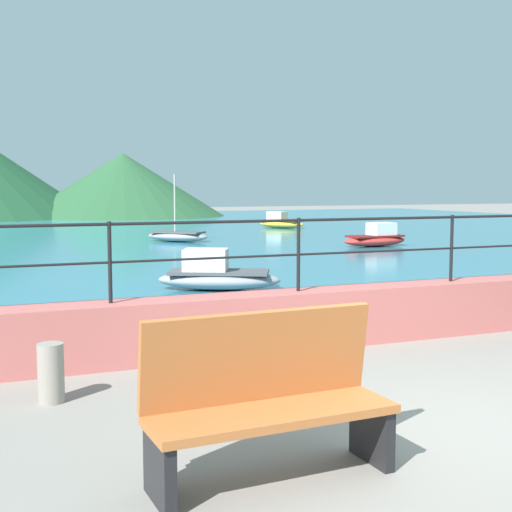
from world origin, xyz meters
TOP-DOWN VIEW (x-y plane):
  - ground_plane at (0.00, 0.00)m, footprint 120.00×120.00m
  - promenade_wall at (0.00, 3.20)m, footprint 20.00×0.56m
  - railing at (0.00, 3.20)m, footprint 18.44×0.04m
  - lake_water at (0.00, 25.84)m, footprint 64.00×44.32m
  - hill_secondary at (5.87, 41.32)m, footprint 13.46×13.46m
  - bench_main at (-1.89, -0.18)m, footprint 1.72×0.62m
  - bollard at (-3.07, 2.08)m, footprint 0.24×0.24m
  - boat_1 at (9.80, 25.04)m, footprint 2.06×2.40m
  - boat_4 at (8.48, 14.76)m, footprint 2.36×1.05m
  - boat_6 at (0.54, 7.76)m, footprint 2.46×1.83m
  - boat_7 at (3.07, 19.08)m, footprint 2.27×2.25m

SIDE VIEW (x-z plane):
  - ground_plane at x=0.00m, z-range 0.00..0.00m
  - lake_water at x=0.00m, z-range 0.00..0.06m
  - boat_7 at x=3.07m, z-range -0.91..1.44m
  - bollard at x=-3.07m, z-range 0.00..0.55m
  - boat_1 at x=9.80m, z-range -0.05..0.71m
  - boat_4 at x=8.48m, z-range -0.05..0.71m
  - boat_6 at x=0.54m, z-range -0.05..0.71m
  - promenade_wall at x=0.00m, z-range 0.00..0.70m
  - bench_main at x=-1.89m, z-range -0.01..1.12m
  - railing at x=0.00m, z-range 0.89..1.79m
  - hill_secondary at x=5.87m, z-range 0.00..4.18m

